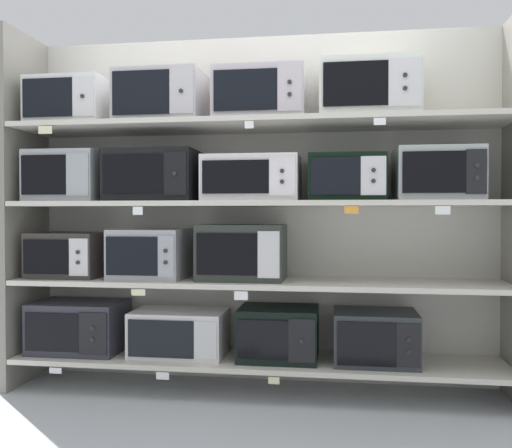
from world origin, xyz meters
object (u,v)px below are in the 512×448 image
at_px(microwave_3, 375,337).
at_px(microwave_6, 242,252).
at_px(microwave_5, 151,254).
at_px(microwave_12, 72,103).
at_px(microwave_4, 70,255).
at_px(microwave_15, 368,92).
at_px(microwave_10, 347,178).
at_px(microwave_9, 252,179).
at_px(microwave_14, 260,96).
at_px(microwave_13, 161,99).
at_px(microwave_0, 79,326).
at_px(microwave_2, 278,333).
at_px(microwave_1, 179,333).
at_px(microwave_11, 437,175).
at_px(microwave_7, 71,177).
at_px(microwave_8, 155,176).

bearing_deg(microwave_3, microwave_6, 179.97).
bearing_deg(microwave_5, microwave_12, -179.98).
relative_size(microwave_4, microwave_15, 0.78).
bearing_deg(microwave_10, microwave_9, 179.97).
relative_size(microwave_14, microwave_15, 0.96).
distance_m(microwave_13, microwave_15, 1.25).
relative_size(microwave_0, microwave_2, 1.18).
bearing_deg(microwave_3, microwave_13, 180.00).
relative_size(microwave_12, microwave_15, 0.85).
height_order(microwave_6, microwave_9, microwave_9).
relative_size(microwave_1, microwave_15, 1.02).
height_order(microwave_13, microwave_15, microwave_15).
relative_size(microwave_9, microwave_11, 1.22).
distance_m(microwave_0, microwave_6, 1.16).
bearing_deg(microwave_3, microwave_4, 179.99).
xyz_separation_m(microwave_4, microwave_12, (0.02, -0.00, 0.96)).
bearing_deg(microwave_7, microwave_13, -0.03).
bearing_deg(microwave_1, microwave_15, 0.01).
bearing_deg(microwave_1, microwave_2, 0.03).
distance_m(microwave_1, microwave_5, 0.52).
xyz_separation_m(microwave_4, microwave_8, (0.56, 0.00, 0.49)).
height_order(microwave_8, microwave_11, microwave_8).
xyz_separation_m(microwave_1, microwave_3, (1.19, -0.00, 0.01)).
xyz_separation_m(microwave_2, microwave_4, (-1.33, -0.00, 0.46)).
distance_m(microwave_0, microwave_3, 1.85).
bearing_deg(microwave_7, microwave_14, -0.00).
bearing_deg(microwave_0, microwave_13, -0.03).
height_order(microwave_0, microwave_8, microwave_8).
xyz_separation_m(microwave_3, microwave_14, (-0.68, 0.00, 1.43)).
height_order(microwave_4, microwave_5, microwave_5).
bearing_deg(microwave_11, microwave_8, 179.99).
bearing_deg(microwave_9, microwave_10, -0.03).
relative_size(microwave_10, microwave_13, 0.84).
bearing_deg(microwave_14, microwave_3, -0.02).
relative_size(microwave_4, microwave_7, 0.97).
bearing_deg(microwave_1, microwave_0, 179.98).
distance_m(microwave_10, microwave_15, 0.52).
height_order(microwave_2, microwave_6, microwave_6).
height_order(microwave_1, microwave_6, microwave_6).
bearing_deg(microwave_7, microwave_12, -0.87).
bearing_deg(microwave_7, microwave_11, -0.00).
relative_size(microwave_8, microwave_9, 0.94).
distance_m(microwave_4, microwave_11, 2.30).
height_order(microwave_1, microwave_12, microwave_12).
bearing_deg(microwave_13, microwave_3, -0.00).
distance_m(microwave_14, microwave_15, 0.64).
bearing_deg(microwave_9, microwave_1, -179.96).
height_order(microwave_7, microwave_10, microwave_7).
distance_m(microwave_8, microwave_14, 0.82).
relative_size(microwave_4, microwave_6, 0.85).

